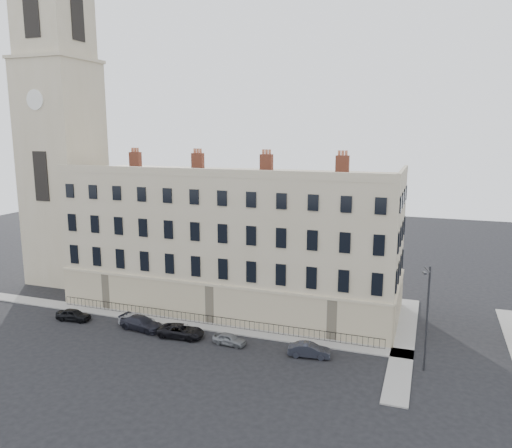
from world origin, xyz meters
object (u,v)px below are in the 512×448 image
object	(u,v)px
car_b	(137,320)
car_c	(141,323)
car_a	(73,315)
car_e	(229,339)
car_f	(309,350)
car_d	(181,331)
streetlamp	(427,314)

from	to	relation	value
car_b	car_c	distance (m)	1.15
car_a	car_e	world-z (taller)	car_a
car_b	car_c	world-z (taller)	car_c
car_f	car_b	bearing A→B (deg)	79.51
car_d	car_f	world-z (taller)	car_d
car_b	streetlamp	xyz separation A→B (m)	(27.49, -0.36, 4.32)
car_b	car_d	bearing A→B (deg)	-102.73
car_c	car_d	world-z (taller)	car_c
car_d	streetlamp	bearing A→B (deg)	-92.55
car_d	car_e	bearing A→B (deg)	-94.41
car_b	car_d	distance (m)	5.61
car_b	streetlamp	size ratio (longest dim) A/B	0.41
car_f	car_c	bearing A→B (deg)	81.53
car_a	car_b	distance (m)	7.11
car_d	streetlamp	size ratio (longest dim) A/B	0.50
car_d	car_e	size ratio (longest dim) A/B	1.41
streetlamp	car_a	bearing A→B (deg)	165.93
car_b	car_f	world-z (taller)	car_f
car_c	car_d	distance (m)	4.59
car_a	car_c	xyz separation A→B (m)	(7.99, 0.27, 0.05)
car_f	car_d	bearing A→B (deg)	82.64
car_f	streetlamp	bearing A→B (deg)	-93.83
car_e	car_b	bearing A→B (deg)	89.60
car_a	car_d	distance (m)	12.57
car_d	car_b	bearing A→B (deg)	75.80
car_f	car_a	bearing A→B (deg)	82.47
car_f	streetlamp	distance (m)	10.39
car_f	streetlamp	size ratio (longest dim) A/B	0.42
car_c	streetlamp	xyz separation A→B (m)	(26.55, 0.29, 4.25)
car_b	car_e	size ratio (longest dim) A/B	1.14
car_e	car_f	bearing A→B (deg)	-84.64
car_e	streetlamp	world-z (taller)	streetlamp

